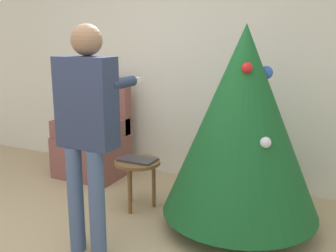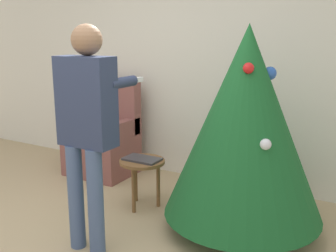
% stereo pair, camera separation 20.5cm
% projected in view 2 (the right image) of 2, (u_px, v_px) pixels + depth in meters
% --- Properties ---
extents(wall_back, '(8.00, 0.06, 2.70)m').
position_uv_depth(wall_back, '(193.00, 60.00, 4.38)').
color(wall_back, silver).
rests_on(wall_back, ground_plane).
extents(christmas_tree, '(1.31, 1.31, 1.72)m').
position_uv_depth(christmas_tree, '(245.00, 123.00, 3.17)').
color(christmas_tree, brown).
rests_on(christmas_tree, ground_plane).
extents(armchair, '(0.75, 0.61, 1.11)m').
position_uv_depth(armchair, '(104.00, 141.00, 4.69)').
color(armchair, brown).
rests_on(armchair, ground_plane).
extents(person_standing, '(0.45, 0.57, 1.71)m').
position_uv_depth(person_standing, '(87.00, 119.00, 2.88)').
color(person_standing, '#475B84').
rests_on(person_standing, ground_plane).
extents(side_stool, '(0.43, 0.43, 0.47)m').
position_uv_depth(side_stool, '(142.00, 167.00, 3.73)').
color(side_stool, brown).
rests_on(side_stool, ground_plane).
extents(laptop, '(0.34, 0.21, 0.02)m').
position_uv_depth(laptop, '(142.00, 159.00, 3.72)').
color(laptop, '#38383D').
rests_on(laptop, side_stool).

